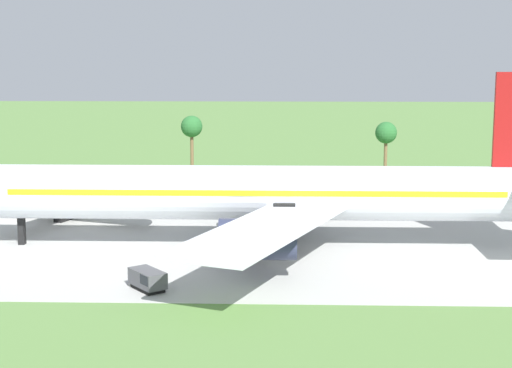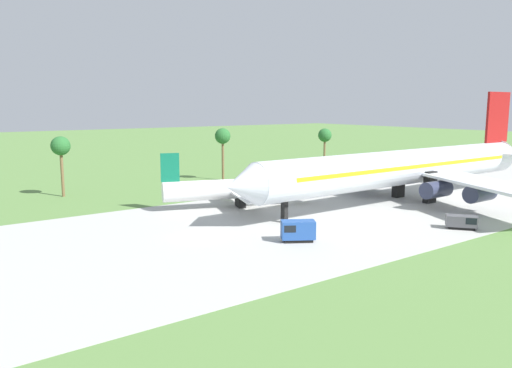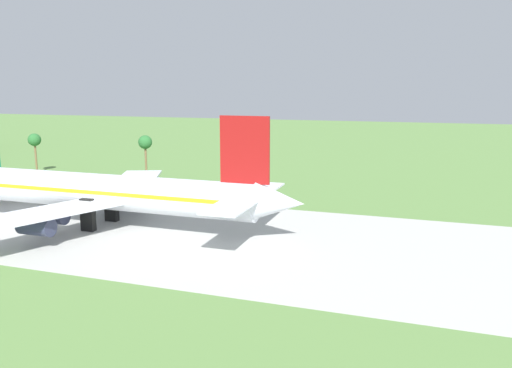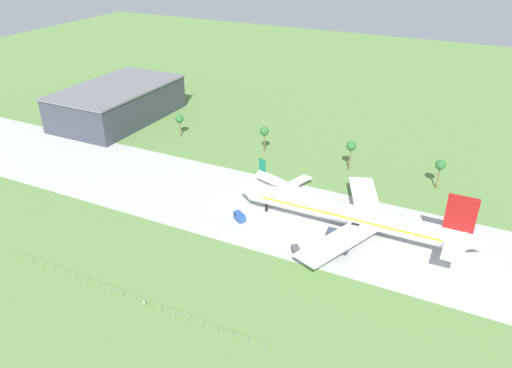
% 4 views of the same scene
% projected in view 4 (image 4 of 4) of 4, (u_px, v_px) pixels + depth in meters
% --- Properties ---
extents(ground_plane, '(600.00, 600.00, 0.00)m').
position_uv_depth(ground_plane, '(228.00, 201.00, 170.10)').
color(ground_plane, '#5B8442').
extents(taxiway_strip, '(320.00, 44.00, 0.02)m').
position_uv_depth(taxiway_strip, '(228.00, 201.00, 170.10)').
color(taxiway_strip, '#B2B2AD').
rests_on(taxiway_strip, ground_plane).
extents(jet_airliner, '(77.84, 57.09, 19.99)m').
position_uv_depth(jet_airliner, '(354.00, 215.00, 149.69)').
color(jet_airliner, silver).
rests_on(jet_airliner, ground_plane).
extents(regional_aircraft, '(25.91, 23.65, 9.57)m').
position_uv_depth(regional_aircraft, '(286.00, 186.00, 172.79)').
color(regional_aircraft, white).
rests_on(regional_aircraft, ground_plane).
extents(baggage_tug, '(4.70, 3.93, 2.73)m').
position_uv_depth(baggage_tug, '(239.00, 216.00, 158.27)').
color(baggage_tug, black).
rests_on(baggage_tug, ground_plane).
extents(fuel_truck, '(4.13, 4.48, 1.92)m').
position_uv_depth(fuel_truck, '(296.00, 251.00, 142.45)').
color(fuel_truck, black).
rests_on(fuel_truck, ground_plane).
extents(perimeter_fence, '(80.10, 0.10, 2.10)m').
position_uv_depth(perimeter_fence, '(122.00, 292.00, 125.89)').
color(perimeter_fence, gray).
rests_on(perimeter_fence, ground_plane).
extents(no_stopping_sign, '(0.44, 0.08, 1.68)m').
position_uv_depth(no_stopping_sign, '(144.00, 303.00, 123.01)').
color(no_stopping_sign, gray).
rests_on(no_stopping_sign, ground_plane).
extents(terminal_building, '(36.72, 61.20, 16.10)m').
position_uv_depth(terminal_building, '(118.00, 103.00, 236.88)').
color(terminal_building, '#333842').
rests_on(terminal_building, ground_plane).
extents(palm_tree_row, '(112.90, 3.60, 12.04)m').
position_uv_depth(palm_tree_row, '(301.00, 139.00, 194.40)').
color(palm_tree_row, brown).
rests_on(palm_tree_row, ground_plane).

